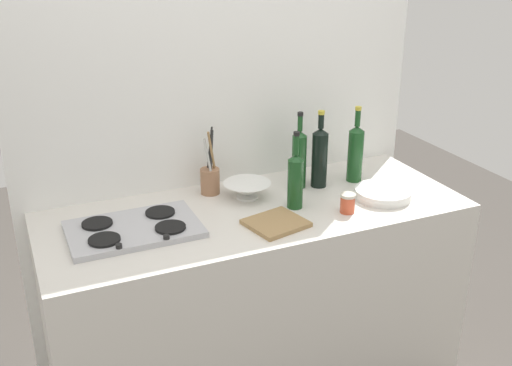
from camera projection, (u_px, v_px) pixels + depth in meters
counter_block at (256, 300)px, 2.76m from camera, size 1.80×0.70×0.90m
backsplash_panel at (223, 130)px, 2.81m from camera, size 1.90×0.06×2.28m
stovetop_hob at (134, 229)px, 2.38m from camera, size 0.51×0.33×0.04m
plate_stack at (383, 193)px, 2.68m from camera, size 0.25×0.25×0.04m
wine_bottle_leftmost at (355, 152)px, 2.82m from camera, size 0.07×0.07×0.36m
wine_bottle_mid_left at (299, 158)px, 2.76m from camera, size 0.07×0.07×0.35m
wine_bottle_mid_right at (320, 156)px, 2.76m from camera, size 0.07×0.07×0.36m
wine_bottle_rightmost at (295, 180)px, 2.55m from camera, size 0.07×0.07×0.34m
mixing_bowl at (247, 190)px, 2.68m from camera, size 0.21×0.21×0.07m
utensil_crock at (210, 178)px, 2.71m from camera, size 0.09×0.09×0.31m
condiment_jar_front at (348, 203)px, 2.54m from camera, size 0.06×0.06×0.08m
cutting_board at (276, 223)px, 2.44m from camera, size 0.26×0.24×0.02m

